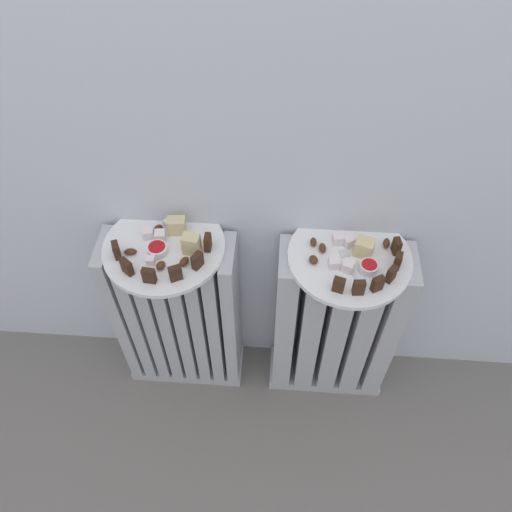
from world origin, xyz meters
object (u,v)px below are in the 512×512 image
object	(u,v)px
radiator_right	(334,326)
jam_bowl_left	(157,249)
jam_bowl_right	(369,267)
plate_left	(164,247)
fork	(349,262)
plate_right	(350,257)
radiator_left	(179,316)

from	to	relation	value
radiator_right	jam_bowl_left	distance (m)	0.54
jam_bowl_right	jam_bowl_left	bearing A→B (deg)	177.67
jam_bowl_left	jam_bowl_right	size ratio (longest dim) A/B	1.12
plate_left	jam_bowl_right	world-z (taller)	jam_bowl_right
radiator_right	plate_left	distance (m)	0.52
radiator_right	jam_bowl_right	distance (m)	0.32
jam_bowl_right	fork	bearing A→B (deg)	154.38
radiator_right	jam_bowl_right	world-z (taller)	jam_bowl_right
radiator_right	jam_bowl_left	xyz separation A→B (m)	(-0.44, -0.02, 0.31)
plate_left	plate_right	xyz separation A→B (m)	(0.43, 0.00, 0.00)
plate_right	fork	bearing A→B (deg)	-101.84
plate_left	jam_bowl_left	xyz separation A→B (m)	(-0.01, -0.02, 0.02)
plate_right	jam_bowl_right	bearing A→B (deg)	-47.37
radiator_left	plate_right	xyz separation A→B (m)	(0.43, -0.00, 0.30)
plate_left	jam_bowl_right	distance (m)	0.47
radiator_left	plate_right	distance (m)	0.52
radiator_left	jam_bowl_right	size ratio (longest dim) A/B	13.66
plate_right	jam_bowl_left	world-z (taller)	jam_bowl_left
jam_bowl_left	jam_bowl_right	xyz separation A→B (m)	(0.47, -0.02, 0.00)
jam_bowl_left	plate_right	bearing A→B (deg)	2.78
radiator_left	plate_left	bearing A→B (deg)	-104.04
plate_left	jam_bowl_left	bearing A→B (deg)	-113.04
radiator_right	jam_bowl_right	xyz separation A→B (m)	(0.04, -0.04, 0.31)
radiator_right	plate_left	bearing A→B (deg)	-180.00
radiator_left	plate_left	distance (m)	0.30
radiator_left	plate_right	world-z (taller)	plate_right
plate_right	jam_bowl_left	size ratio (longest dim) A/B	6.03
radiator_left	plate_right	bearing A→B (deg)	-0.00
radiator_left	fork	world-z (taller)	fork
radiator_left	plate_left	size ratio (longest dim) A/B	2.02
radiator_left	jam_bowl_left	bearing A→B (deg)	-113.04
radiator_left	jam_bowl_right	bearing A→B (deg)	-4.98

